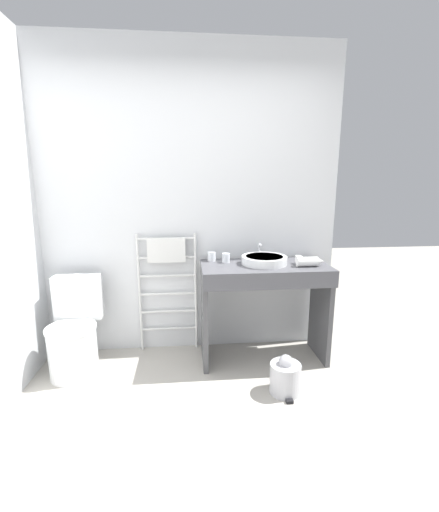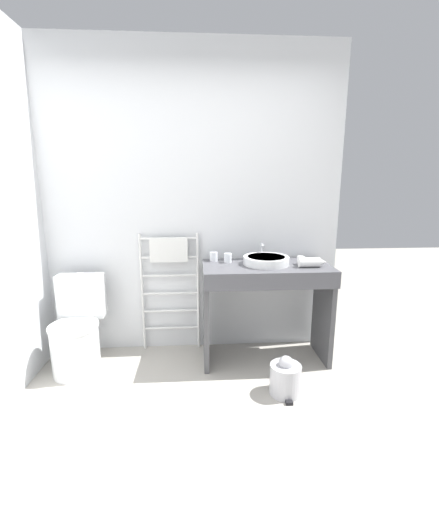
{
  "view_description": "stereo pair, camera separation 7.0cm",
  "coord_description": "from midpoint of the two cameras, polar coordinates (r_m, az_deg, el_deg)",
  "views": [
    {
      "loc": [
        0.02,
        -1.45,
        1.54
      ],
      "look_at": [
        0.23,
        0.84,
        1.02
      ],
      "focal_mm": 24.0,
      "sensor_mm": 36.0,
      "label": 1
    },
    {
      "loc": [
        0.08,
        -1.46,
        1.54
      ],
      "look_at": [
        0.23,
        0.84,
        1.02
      ],
      "focal_mm": 24.0,
      "sensor_mm": 36.0,
      "label": 2
    }
  ],
  "objects": [
    {
      "name": "cup_near_edge",
      "position": [
        2.92,
        2.09,
        -0.32
      ],
      "size": [
        0.07,
        0.07,
        0.08
      ],
      "color": "white",
      "rests_on": "vanity_counter"
    },
    {
      "name": "ground_plane",
      "position": [
        2.12,
        -4.71,
        -34.03
      ],
      "size": [
        12.0,
        12.0,
        0.0
      ],
      "primitive_type": "plane",
      "color": "#A8A399"
    },
    {
      "name": "vanity_counter",
      "position": [
        2.93,
        8.45,
        -6.54
      ],
      "size": [
        1.06,
        0.52,
        0.85
      ],
      "color": "#4C4C51",
      "rests_on": "ground_plane"
    },
    {
      "name": "trash_bin",
      "position": [
        2.7,
        11.68,
        -19.3
      ],
      "size": [
        0.23,
        0.26,
        0.3
      ],
      "color": "#B7B7BC",
      "rests_on": "ground_plane"
    },
    {
      "name": "toilet",
      "position": [
        3.08,
        -22.01,
        -11.94
      ],
      "size": [
        0.39,
        0.51,
        0.77
      ],
      "color": "white",
      "rests_on": "ground_plane"
    },
    {
      "name": "wall_back",
      "position": [
        3.07,
        -4.69,
        8.71
      ],
      "size": [
        2.71,
        0.12,
        2.67
      ],
      "primitive_type": "cube",
      "color": "silver",
      "rests_on": "ground_plane"
    },
    {
      "name": "sink_basin",
      "position": [
        2.88,
        8.47,
        -0.69
      ],
      "size": [
        0.38,
        0.38,
        0.07
      ],
      "color": "white",
      "rests_on": "vanity_counter"
    },
    {
      "name": "hair_dryer",
      "position": [
        2.88,
        15.58,
        -0.96
      ],
      "size": [
        0.23,
        0.17,
        0.08
      ],
      "color": "white",
      "rests_on": "vanity_counter"
    },
    {
      "name": "towel_radiator",
      "position": [
        3.07,
        -7.69,
        -2.19
      ],
      "size": [
        0.53,
        0.06,
        1.08
      ],
      "color": "silver",
      "rests_on": "ground_plane"
    },
    {
      "name": "faucet",
      "position": [
        3.05,
        7.77,
        1.11
      ],
      "size": [
        0.02,
        0.1,
        0.14
      ],
      "color": "silver",
      "rests_on": "vanity_counter"
    },
    {
      "name": "cup_near_wall",
      "position": [
        2.97,
        -0.31,
        -0.07
      ],
      "size": [
        0.07,
        0.07,
        0.08
      ],
      "color": "white",
      "rests_on": "vanity_counter"
    }
  ]
}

